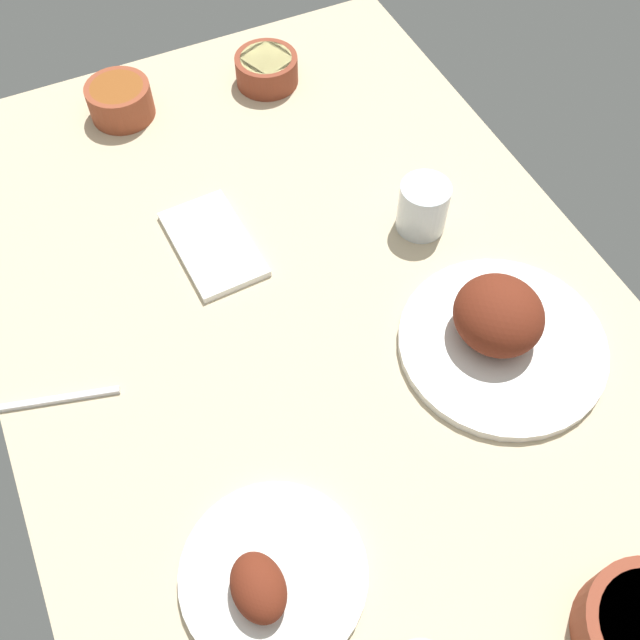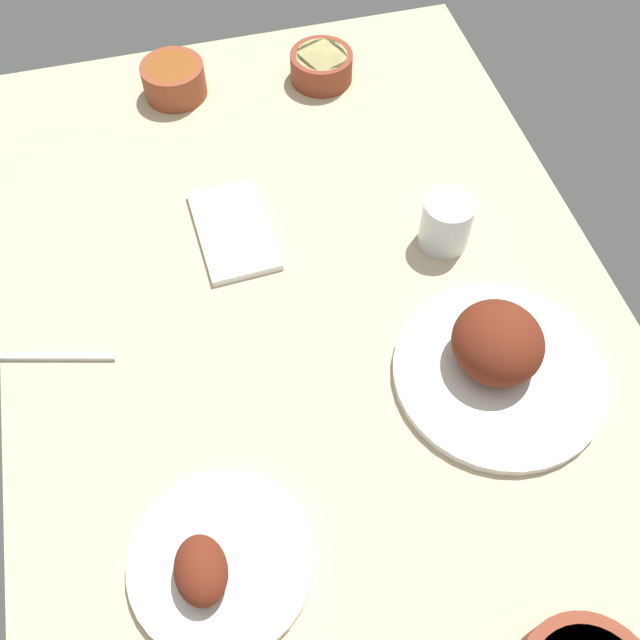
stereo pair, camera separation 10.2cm
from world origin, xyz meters
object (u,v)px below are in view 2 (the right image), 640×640
(bowl_potatoes, at_px, (321,66))
(fork_loose, at_px, (55,357))
(plate_center_main, at_px, (217,563))
(water_tumbler, at_px, (446,223))
(plate_near_viewer, at_px, (498,358))
(folded_napkin, at_px, (234,230))
(bowl_soup, at_px, (174,79))

(bowl_potatoes, relative_size, fork_loose, 0.68)
(plate_center_main, distance_m, water_tumbler, 0.59)
(water_tumbler, bearing_deg, fork_loose, -83.99)
(plate_near_viewer, bearing_deg, bowl_potatoes, -173.78)
(plate_center_main, height_order, fork_loose, plate_center_main)
(water_tumbler, distance_m, folded_napkin, 0.33)
(bowl_soup, bearing_deg, folded_napkin, 6.15)
(fork_loose, bearing_deg, plate_near_viewer, 178.39)
(plate_near_viewer, relative_size, plate_center_main, 1.32)
(bowl_potatoes, distance_m, water_tumbler, 0.44)
(plate_near_viewer, distance_m, fork_loose, 0.62)
(bowl_soup, height_order, folded_napkin, bowl_soup)
(plate_near_viewer, xyz_separation_m, water_tumbler, (-0.24, 0.01, 0.01))
(plate_near_viewer, relative_size, folded_napkin, 1.55)
(water_tumbler, relative_size, fork_loose, 0.51)
(bowl_soup, xyz_separation_m, water_tumbler, (0.45, 0.35, 0.01))
(plate_center_main, relative_size, water_tumbler, 2.58)
(bowl_soup, bearing_deg, bowl_potatoes, 84.31)
(plate_center_main, height_order, bowl_soup, plate_center_main)
(plate_center_main, bearing_deg, bowl_potatoes, 157.34)
(bowl_soup, bearing_deg, plate_center_main, -5.24)
(plate_near_viewer, bearing_deg, fork_loose, -106.46)
(plate_center_main, relative_size, bowl_soup, 1.97)
(bowl_potatoes, bearing_deg, bowl_soup, -95.69)
(bowl_potatoes, relative_size, folded_napkin, 0.60)
(plate_near_viewer, distance_m, bowl_soup, 0.77)
(plate_near_viewer, bearing_deg, water_tumbler, 177.38)
(folded_napkin, bearing_deg, water_tumbler, 72.38)
(bowl_potatoes, relative_size, bowl_soup, 1.01)
(folded_napkin, distance_m, fork_loose, 0.33)
(plate_center_main, bearing_deg, water_tumbler, 133.19)
(fork_loose, bearing_deg, plate_center_main, 131.31)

